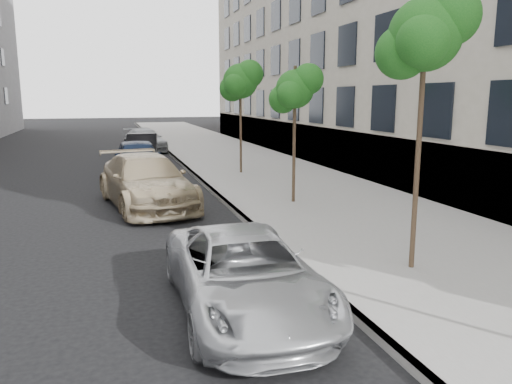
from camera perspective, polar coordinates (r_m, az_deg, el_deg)
name	(u,v)px	position (r m, az deg, el deg)	size (l,w,h in m)	color
ground	(283,328)	(7.79, 3.14, -15.26)	(160.00, 160.00, 0.00)	black
sidewalk	(219,151)	(31.48, -4.26, 4.69)	(6.40, 72.00, 0.14)	gray
curb	(169,153)	(30.96, -9.93, 4.46)	(0.15, 72.00, 0.14)	#9E9B93
tree_near	(427,35)	(9.90, 18.91, 16.62)	(1.67, 1.47, 5.21)	#38281C
tree_mid	(296,89)	(15.62, 4.56, 11.62)	(1.57, 1.37, 4.28)	#38281C
tree_far	(241,81)	(21.82, -1.73, 12.55)	(1.80, 1.60, 4.83)	#38281C
minivan	(245,274)	(8.08, -1.32, -9.31)	(2.13, 4.61, 1.28)	silver
suv	(146,181)	(16.06, -12.46, 1.22)	(2.27, 5.59, 1.62)	#C8B48E
sedan_blue	(138,158)	(22.10, -13.35, 3.76)	(1.92, 4.78, 1.63)	#101D37
sedan_black	(142,148)	(27.34, -12.88, 4.93)	(1.57, 4.50, 1.48)	black
sedan_rear	(145,140)	(32.60, -12.59, 5.79)	(1.96, 4.83, 1.40)	gray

